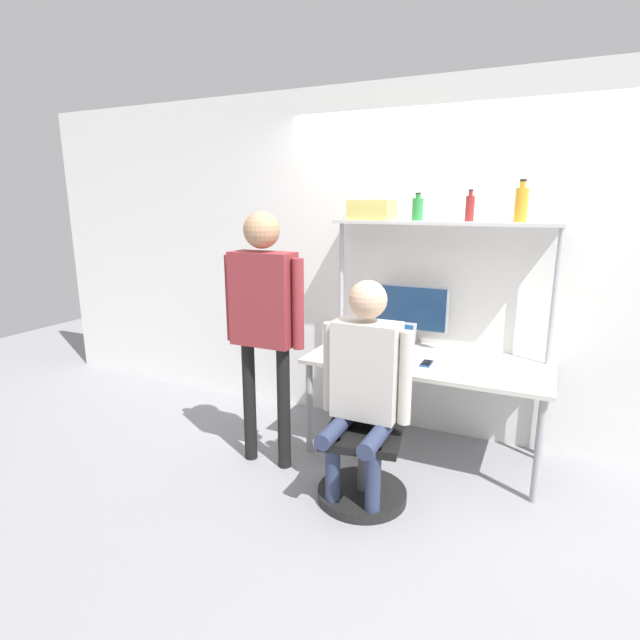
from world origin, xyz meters
TOP-DOWN VIEW (x-y plane):
  - ground_plane at (0.00, 0.00)m, footprint 12.00×12.00m
  - wall_back at (0.00, 0.84)m, footprint 8.00×0.06m
  - desk at (0.00, 0.42)m, footprint 1.68×0.79m
  - shelf_unit at (0.00, 0.66)m, footprint 1.59×0.28m
  - monitor at (-0.21, 0.68)m, footprint 0.56×0.17m
  - laptop at (-0.26, 0.32)m, footprint 0.35×0.26m
  - cell_phone at (0.02, 0.31)m, footprint 0.07×0.15m
  - office_chair at (-0.21, -0.30)m, footprint 0.56×0.56m
  - person_seated at (-0.20, -0.34)m, footprint 0.56×0.47m
  - person_standing at (-0.98, -0.20)m, footprint 0.59×0.24m
  - bottle_amber at (0.51, 0.66)m, footprint 0.08×0.08m
  - bottle_red at (0.18, 0.66)m, footprint 0.06×0.06m
  - bottle_green at (-0.18, 0.66)m, footprint 0.08×0.08m
  - storage_box at (-0.54, 0.66)m, footprint 0.32×0.24m

SIDE VIEW (x-z plane):
  - ground_plane at x=0.00m, z-range 0.00..0.00m
  - office_chair at x=-0.21m, z-range -0.18..0.73m
  - desk at x=0.00m, z-range 0.29..1.02m
  - cell_phone at x=0.02m, z-range 0.72..0.73m
  - laptop at x=-0.26m, z-range 0.67..0.93m
  - person_seated at x=-0.20m, z-range 0.12..1.51m
  - monitor at x=-0.21m, z-range 0.76..1.25m
  - person_standing at x=-0.98m, z-range 0.26..2.02m
  - wall_back at x=0.00m, z-range 0.00..2.70m
  - shelf_unit at x=0.00m, z-range 0.60..2.28m
  - storage_box at x=-0.54m, z-range 1.69..1.83m
  - bottle_green at x=-0.18m, z-range 1.67..1.87m
  - bottle_red at x=0.18m, z-range 1.67..1.89m
  - bottle_amber at x=0.51m, z-range 1.67..1.95m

